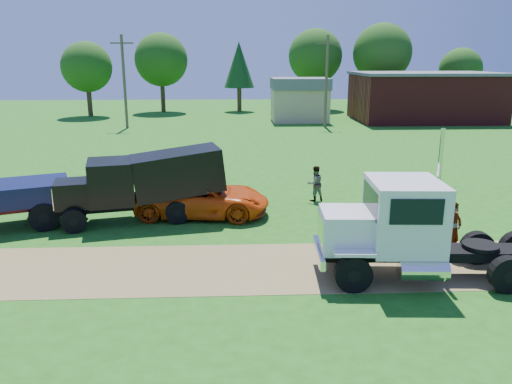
{
  "coord_description": "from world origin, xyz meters",
  "views": [
    {
      "loc": [
        -3.29,
        -15.59,
        6.85
      ],
      "look_at": [
        -2.43,
        3.83,
        1.6
      ],
      "focal_mm": 35.0,
      "sensor_mm": 36.0,
      "label": 1
    }
  ],
  "objects_px": {
    "orange_pickup": "(202,197)",
    "spectator_a": "(453,230)",
    "black_dump_truck": "(147,181)",
    "white_semi_tractor": "(405,229)"
  },
  "relations": [
    {
      "from": "black_dump_truck",
      "to": "spectator_a",
      "type": "distance_m",
      "value": 12.37
    },
    {
      "from": "black_dump_truck",
      "to": "orange_pickup",
      "type": "distance_m",
      "value": 2.5
    },
    {
      "from": "orange_pickup",
      "to": "black_dump_truck",
      "type": "bearing_deg",
      "value": 107.02
    },
    {
      "from": "white_semi_tractor",
      "to": "black_dump_truck",
      "type": "relative_size",
      "value": 1.08
    },
    {
      "from": "black_dump_truck",
      "to": "orange_pickup",
      "type": "relative_size",
      "value": 1.23
    },
    {
      "from": "black_dump_truck",
      "to": "orange_pickup",
      "type": "xyz_separation_m",
      "value": [
        2.28,
        0.48,
        -0.89
      ]
    },
    {
      "from": "black_dump_truck",
      "to": "white_semi_tractor",
      "type": "bearing_deg",
      "value": -47.92
    },
    {
      "from": "white_semi_tractor",
      "to": "spectator_a",
      "type": "height_order",
      "value": "white_semi_tractor"
    },
    {
      "from": "spectator_a",
      "to": "black_dump_truck",
      "type": "bearing_deg",
      "value": 126.67
    },
    {
      "from": "orange_pickup",
      "to": "spectator_a",
      "type": "height_order",
      "value": "spectator_a"
    }
  ]
}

